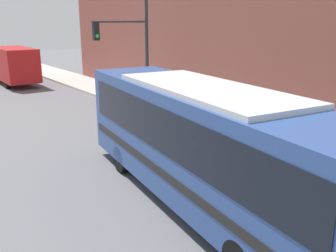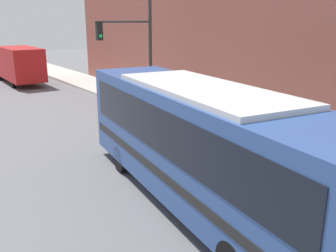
{
  "view_description": "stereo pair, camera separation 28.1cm",
  "coord_description": "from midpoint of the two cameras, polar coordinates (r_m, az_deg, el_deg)",
  "views": [
    {
      "loc": [
        -6.2,
        -4.69,
        5.04
      ],
      "look_at": [
        1.2,
        5.41,
        1.47
      ],
      "focal_mm": 40.0,
      "sensor_mm": 36.0,
      "label": 1
    },
    {
      "loc": [
        -5.97,
        -4.85,
        5.04
      ],
      "look_at": [
        1.2,
        5.41,
        1.47
      ],
      "focal_mm": 40.0,
      "sensor_mm": 36.0,
      "label": 2
    }
  ],
  "objects": [
    {
      "name": "pedestrian_near_corner",
      "position": [
        21.65,
        -2.0,
        5.11
      ],
      "size": [
        0.34,
        0.34,
        1.63
      ],
      "color": "#47382D",
      "rests_on": "sidewalk"
    },
    {
      "name": "traffic_light_pole",
      "position": [
        20.48,
        -6.47,
        11.68
      ],
      "size": [
        3.28,
        0.35,
        4.92
      ],
      "color": "#2D2D2D",
      "rests_on": "sidewalk"
    },
    {
      "name": "ground_plane",
      "position": [
        9.23,
        13.75,
        -17.71
      ],
      "size": [
        120.0,
        120.0,
        0.0
      ],
      "primitive_type": "plane",
      "color": "slate"
    },
    {
      "name": "building_facade",
      "position": [
        25.3,
        5.42,
        15.01
      ],
      "size": [
        6.0,
        26.38,
        9.35
      ],
      "color": "brown",
      "rests_on": "ground_plane"
    },
    {
      "name": "sidewalk",
      "position": [
        28.04,
        -9.94,
        5.48
      ],
      "size": [
        3.16,
        70.0,
        0.16
      ],
      "color": "#B7B2A8",
      "rests_on": "ground_plane"
    },
    {
      "name": "fire_hydrant",
      "position": [
        15.42,
        12.54,
        -1.42
      ],
      "size": [
        0.26,
        0.35,
        0.78
      ],
      "color": "red",
      "rests_on": "sidewalk"
    },
    {
      "name": "delivery_truck",
      "position": [
        32.88,
        -22.88,
        8.69
      ],
      "size": [
        2.33,
        7.76,
        2.94
      ],
      "color": "#B21919",
      "rests_on": "ground_plane"
    },
    {
      "name": "street_lamp",
      "position": [
        21.04,
        -4.42,
        13.7
      ],
      "size": [
        2.42,
        0.28,
        6.86
      ],
      "color": "#2D2D2D",
      "rests_on": "sidewalk"
    },
    {
      "name": "city_bus",
      "position": [
        10.04,
        4.71,
        -2.12
      ],
      "size": [
        3.91,
        11.15,
        3.4
      ],
      "rotation": [
        0.0,
        0.0,
        -0.14
      ],
      "color": "#2D4C8C",
      "rests_on": "ground_plane"
    }
  ]
}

